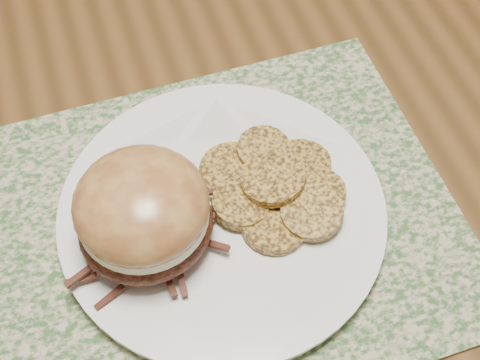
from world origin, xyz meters
name	(u,v)px	position (x,y,z in m)	size (l,w,h in m)	color
ground	(285,275)	(0.00, 0.00, 0.00)	(3.50, 3.50, 0.00)	brown
dining_table	(316,37)	(0.00, 0.00, 0.67)	(1.50, 0.90, 0.75)	brown
placemat	(193,232)	(-0.22, -0.26, 0.75)	(0.45, 0.33, 0.00)	#34582D
dinner_plate	(222,213)	(-0.20, -0.25, 0.76)	(0.26, 0.26, 0.02)	white
pork_sandwich	(143,213)	(-0.26, -0.26, 0.81)	(0.12, 0.11, 0.08)	black
roasted_potatoes	(276,187)	(-0.15, -0.25, 0.78)	(0.13, 0.14, 0.03)	#AC8232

